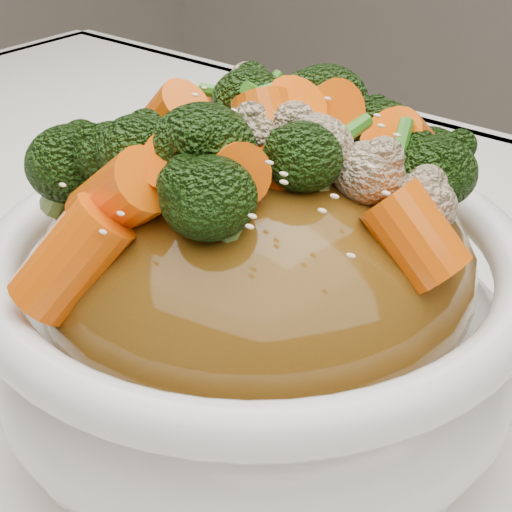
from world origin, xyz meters
The scene contains 8 objects.
tablecloth centered at (0.00, 0.00, 0.73)m, with size 1.20×0.80×0.04m, color white.
bowl centered at (0.01, 0.00, 0.80)m, with size 0.24×0.24×0.09m, color white, non-canonical shape.
sauce_base centered at (0.01, 0.00, 0.83)m, with size 0.19×0.19×0.10m, color brown.
carrots centered at (0.01, 0.00, 0.90)m, with size 0.19×0.19×0.06m, color #FA6208, non-canonical shape.
broccoli centered at (0.01, 0.00, 0.90)m, with size 0.19×0.19×0.05m, color black, non-canonical shape.
cauliflower centered at (0.01, 0.00, 0.90)m, with size 0.19×0.19×0.04m, color tan, non-canonical shape.
scallions centered at (0.01, 0.00, 0.90)m, with size 0.14×0.14×0.02m, color #2D721A, non-canonical shape.
sesame_seeds centered at (0.01, 0.00, 0.90)m, with size 0.17×0.17×0.01m, color beige, non-canonical shape.
Camera 1 is at (0.19, -0.23, 1.01)m, focal length 55.00 mm.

